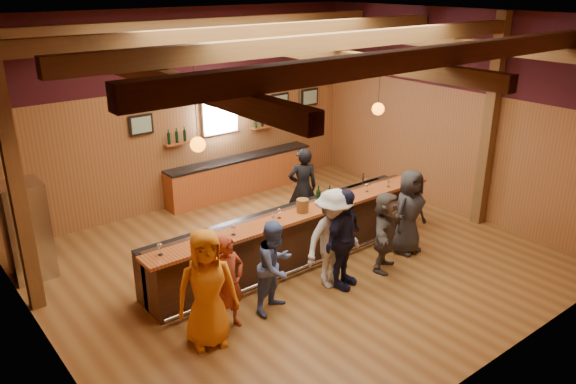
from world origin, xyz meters
The scene contains 27 objects.
room centered at (0.00, 0.06, 3.21)m, with size 9.04×9.00×4.52m.
bar_counter centered at (0.02, 0.15, 0.52)m, with size 6.30×1.07×1.11m.
back_bar_cabinet centered at (1.20, 3.72, 0.48)m, with size 4.00×0.52×0.95m.
window centered at (0.80, 3.95, 2.05)m, with size 0.95×0.09×0.95m.
framed_pictures centered at (1.67, 3.94, 2.10)m, with size 5.35×0.05×0.45m.
wine_shelves centered at (0.80, 3.88, 1.62)m, with size 3.00×0.18×0.30m.
pendant_lights centered at (0.00, 0.00, 2.71)m, with size 4.24×0.24×1.37m.
stainless_fridge centered at (-4.10, 2.60, 0.90)m, with size 0.70×0.70×1.80m, color silver.
customer_orange centered at (-2.61, -1.13, 0.91)m, with size 0.89×0.58×1.83m, color orange.
customer_redvest centered at (-2.17, -1.00, 0.78)m, with size 0.57×0.37×1.56m, color maroon.
customer_denim centered at (-1.29, -1.01, 0.78)m, with size 0.76×0.59×1.56m, color #5166A2.
customer_white centered at (-0.05, -1.02, 0.90)m, with size 1.16×0.67×1.80m, color beige.
customer_navy centered at (0.07, -1.15, 0.90)m, with size 1.06×0.44×1.81m, color #181831.
customer_brown centered at (1.10, -1.18, 0.76)m, with size 1.41×0.45×1.52m, color #504740.
customer_dark centered at (1.99, -0.97, 0.85)m, with size 0.83×0.54×1.70m, color #2A2A2D.
bartender centered at (1.15, 1.25, 0.88)m, with size 0.64×0.42×1.76m, color black.
ice_bucket centered at (-0.03, -0.16, 1.23)m, with size 0.22×0.22×0.24m, color brown.
bottle_a centered at (0.40, -0.10, 1.26)m, with size 0.08×0.08×0.39m.
bottle_b centered at (0.72, -0.06, 1.23)m, with size 0.07×0.07×0.31m.
glass_a centered at (-2.82, -0.11, 1.25)m, with size 0.09×0.09×0.20m.
glass_b centered at (-2.19, -0.27, 1.23)m, with size 0.08×0.08×0.17m.
glass_c centered at (-1.55, -0.21, 1.24)m, with size 0.08×0.08×0.19m.
glass_d centered at (-0.75, -0.25, 1.23)m, with size 0.08×0.08×0.17m.
glass_e centered at (-0.54, -0.13, 1.24)m, with size 0.08×0.08×0.19m.
glass_f centered at (0.61, -0.13, 1.23)m, with size 0.07×0.07×0.16m.
glass_g centered at (1.64, -0.17, 1.23)m, with size 0.08×0.08×0.17m.
glass_h centered at (2.17, -0.25, 1.22)m, with size 0.07×0.07×0.16m.
Camera 1 is at (-6.04, -7.38, 5.12)m, focal length 35.00 mm.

